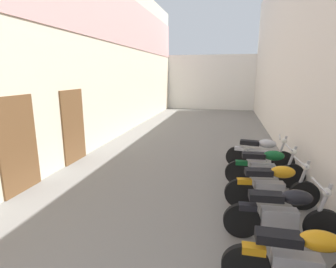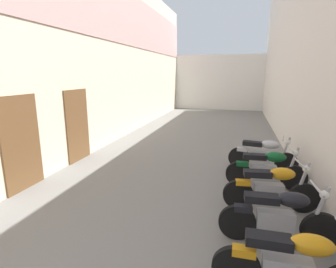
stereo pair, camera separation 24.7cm
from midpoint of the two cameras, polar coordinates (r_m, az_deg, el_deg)
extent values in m
plane|color=slate|center=(8.25, 1.95, -5.87)|extent=(37.00, 37.00, 0.00)
cube|color=beige|center=(10.86, -14.60, 16.72)|extent=(0.40, 21.00, 6.90)
cube|color=brown|center=(6.84, -30.66, -2.08)|extent=(0.06, 1.10, 2.20)
cube|color=brown|center=(8.52, -20.63, 1.57)|extent=(0.06, 1.10, 2.20)
cube|color=#DBA39E|center=(10.98, -14.02, 24.72)|extent=(0.04, 21.00, 2.21)
cube|color=beige|center=(9.92, 25.42, 17.40)|extent=(0.40, 21.00, 7.27)
cube|color=silver|center=(21.23, 8.99, 11.06)|extent=(9.45, 2.00, 4.03)
cylinder|color=black|center=(3.79, 14.47, -26.06)|extent=(0.60, 0.09, 0.60)
cube|color=#9E9EA3|center=(3.79, 24.15, -24.52)|extent=(0.56, 0.20, 0.28)
ellipsoid|color=orange|center=(3.65, 28.45, -19.76)|extent=(0.48, 0.26, 0.24)
cube|color=black|center=(3.56, 20.83, -20.26)|extent=(0.52, 0.22, 0.12)
cube|color=orange|center=(3.64, 16.08, -22.88)|extent=(0.28, 0.14, 0.10)
cylinder|color=black|center=(4.96, 29.36, -17.25)|extent=(0.60, 0.12, 0.60)
cylinder|color=black|center=(4.68, 14.15, -17.78)|extent=(0.60, 0.12, 0.60)
cube|color=#9E9EA3|center=(4.71, 21.51, -16.41)|extent=(0.57, 0.24, 0.28)
ellipsoid|color=black|center=(4.61, 24.73, -12.38)|extent=(0.50, 0.29, 0.24)
cube|color=black|center=(4.51, 18.95, -12.70)|extent=(0.53, 0.25, 0.12)
cylinder|color=#9E9EA3|center=(4.78, 29.03, -13.65)|extent=(0.25, 0.08, 0.77)
cylinder|color=#9E9EA3|center=(4.62, 28.68, -9.78)|extent=(0.08, 0.58, 0.04)
sphere|color=silver|center=(4.70, 29.95, -10.87)|extent=(0.14, 0.14, 0.14)
cube|color=black|center=(4.56, 15.37, -14.97)|extent=(0.29, 0.16, 0.10)
cylinder|color=black|center=(5.94, 26.25, -11.88)|extent=(0.61, 0.16, 0.60)
cylinder|color=black|center=(5.61, 13.99, -12.32)|extent=(0.61, 0.16, 0.60)
cube|color=#9E9EA3|center=(5.68, 19.90, -11.08)|extent=(0.58, 0.27, 0.28)
ellipsoid|color=orange|center=(5.62, 22.47, -7.64)|extent=(0.51, 0.32, 0.24)
cube|color=black|center=(5.50, 17.84, -7.90)|extent=(0.54, 0.29, 0.12)
cylinder|color=#9E9EA3|center=(5.78, 25.95, -8.76)|extent=(0.25, 0.09, 0.77)
cylinder|color=#9E9EA3|center=(5.65, 25.63, -5.47)|extent=(0.11, 0.58, 0.04)
sphere|color=silver|center=(5.72, 26.67, -6.40)|extent=(0.14, 0.14, 0.14)
cube|color=orange|center=(5.52, 14.97, -9.86)|extent=(0.30, 0.18, 0.10)
cylinder|color=black|center=(6.88, 24.34, -8.32)|extent=(0.60, 0.11, 0.60)
cylinder|color=black|center=(6.67, 13.79, -8.15)|extent=(0.60, 0.11, 0.60)
cube|color=#9E9EA3|center=(6.70, 18.79, -7.30)|extent=(0.57, 0.23, 0.28)
ellipsoid|color=#0F5123|center=(6.63, 20.99, -4.41)|extent=(0.49, 0.28, 0.24)
cube|color=black|center=(6.56, 17.02, -4.47)|extent=(0.53, 0.24, 0.12)
cylinder|color=#9E9EA3|center=(6.75, 24.04, -5.54)|extent=(0.25, 0.07, 0.77)
cylinder|color=#9E9EA3|center=(6.64, 23.73, -2.65)|extent=(0.06, 0.58, 0.04)
sphere|color=silver|center=(6.69, 24.65, -3.51)|extent=(0.14, 0.14, 0.14)
cube|color=#0F5123|center=(6.59, 14.61, -6.06)|extent=(0.29, 0.15, 0.10)
cylinder|color=black|center=(7.83, 22.84, -5.63)|extent=(0.61, 0.17, 0.60)
cylinder|color=black|center=(7.89, 13.72, -4.84)|extent=(0.61, 0.17, 0.60)
cube|color=#9E9EA3|center=(7.80, 17.96, -4.38)|extent=(0.58, 0.28, 0.28)
ellipsoid|color=#B7B7BC|center=(7.70, 19.85, -1.97)|extent=(0.51, 0.33, 0.24)
cube|color=black|center=(7.73, 16.44, -1.82)|extent=(0.55, 0.30, 0.12)
cylinder|color=#9E9EA3|center=(7.73, 22.55, -3.13)|extent=(0.25, 0.10, 0.77)
cylinder|color=#9E9EA3|center=(7.65, 22.25, -0.56)|extent=(0.13, 0.58, 0.04)
sphere|color=silver|center=(7.67, 23.08, -1.36)|extent=(0.14, 0.14, 0.14)
cube|color=#B7B7BC|center=(7.80, 14.41, -3.07)|extent=(0.30, 0.18, 0.10)
camera|label=1|loc=(0.12, -91.16, -0.27)|focal=28.09mm
camera|label=2|loc=(0.12, 88.84, 0.27)|focal=28.09mm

